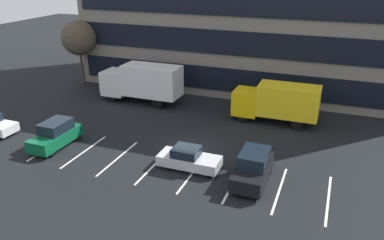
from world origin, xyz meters
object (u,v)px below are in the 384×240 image
at_px(suv_black, 253,168).
at_px(suv_forest, 55,135).
at_px(box_truck_white, 142,81).
at_px(sedan_silver, 189,159).
at_px(box_truck_yellow_all, 277,101).
at_px(bare_tree, 79,38).

xyz_separation_m(suv_black, suv_forest, (-14.68, -0.35, -0.03)).
height_order(box_truck_white, suv_forest, box_truck_white).
xyz_separation_m(suv_forest, sedan_silver, (10.36, 0.44, -0.23)).
xyz_separation_m(box_truck_yellow_all, bare_tree, (-21.90, 3.42, 3.21)).
bearing_deg(sedan_silver, bare_tree, 143.14).
bearing_deg(box_truck_white, suv_forest, -97.46).
distance_m(box_truck_yellow_all, bare_tree, 22.40).
bearing_deg(suv_black, sedan_silver, 178.79).
bearing_deg(bare_tree, suv_forest, -61.42).
bearing_deg(sedan_silver, suv_forest, -177.55).
height_order(suv_forest, sedan_silver, suv_forest).
xyz_separation_m(box_truck_yellow_all, suv_black, (0.34, -10.11, -0.91)).
distance_m(box_truck_white, suv_black, 17.00).
height_order(box_truck_yellow_all, sedan_silver, box_truck_yellow_all).
height_order(box_truck_yellow_all, suv_forest, box_truck_yellow_all).
relative_size(suv_black, bare_tree, 0.63).
relative_size(box_truck_white, box_truck_yellow_all, 1.10).
bearing_deg(box_truck_yellow_all, bare_tree, 171.13).
distance_m(suv_forest, sedan_silver, 10.37).
bearing_deg(bare_tree, box_truck_yellow_all, -8.87).
bearing_deg(suv_forest, box_truck_white, 82.54).
height_order(box_truck_white, bare_tree, bare_tree).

